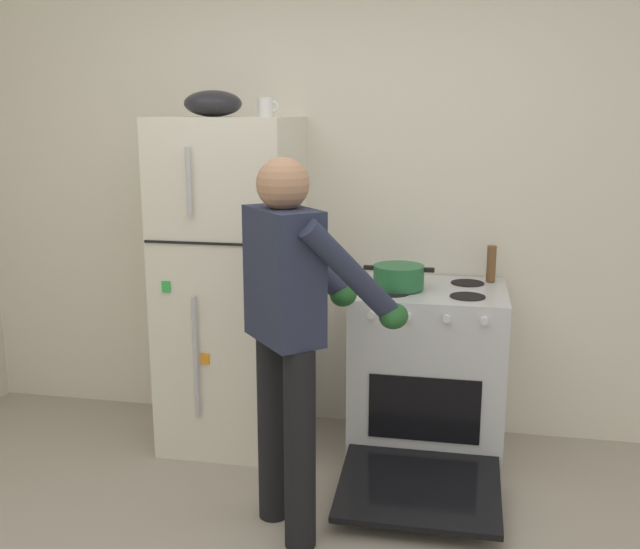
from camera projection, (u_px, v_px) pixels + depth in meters
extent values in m
cube|color=silver|center=(340.00, 189.00, 4.06)|extent=(6.00, 0.10, 2.70)
cube|color=silver|center=(233.00, 284.00, 3.90)|extent=(0.68, 0.68, 1.74)
cube|color=black|center=(209.00, 244.00, 3.51)|extent=(0.67, 0.01, 0.01)
cylinder|color=#B7B7BC|center=(196.00, 358.00, 3.63)|extent=(0.02, 0.02, 0.63)
cylinder|color=#B7B7BC|center=(189.00, 182.00, 3.44)|extent=(0.02, 0.02, 0.33)
cube|color=green|center=(166.00, 287.00, 3.60)|extent=(0.04, 0.01, 0.06)
cube|color=orange|center=(205.00, 359.00, 3.64)|extent=(0.04, 0.01, 0.06)
cube|color=red|center=(256.00, 304.00, 3.53)|extent=(0.04, 0.01, 0.06)
cube|color=silver|center=(428.00, 372.00, 3.79)|extent=(0.76, 0.64, 0.90)
cube|color=black|center=(424.00, 409.00, 3.50)|extent=(0.53, 0.01, 0.32)
cylinder|color=black|center=(392.00, 293.00, 3.59)|extent=(0.17, 0.17, 0.01)
cylinder|color=black|center=(468.00, 296.00, 3.52)|extent=(0.17, 0.17, 0.01)
cylinder|color=black|center=(397.00, 280.00, 3.87)|extent=(0.17, 0.17, 0.01)
cylinder|color=black|center=(468.00, 283.00, 3.80)|extent=(0.17, 0.17, 0.01)
cylinder|color=silver|center=(371.00, 315.00, 3.44)|extent=(0.04, 0.03, 0.04)
cylinder|color=silver|center=(408.00, 317.00, 3.41)|extent=(0.04, 0.03, 0.04)
cylinder|color=silver|center=(447.00, 319.00, 3.37)|extent=(0.04, 0.03, 0.04)
cylinder|color=silver|center=(484.00, 321.00, 3.34)|extent=(0.04, 0.03, 0.04)
cube|color=black|center=(419.00, 488.00, 3.29)|extent=(0.72, 0.57, 0.10)
cylinder|color=black|center=(272.00, 426.00, 3.19)|extent=(0.13, 0.13, 0.86)
cylinder|color=black|center=(300.00, 450.00, 2.96)|extent=(0.13, 0.13, 0.86)
cube|color=#23283D|center=(284.00, 275.00, 2.92)|extent=(0.38, 0.40, 0.54)
sphere|color=#A37556|center=(283.00, 184.00, 2.84)|extent=(0.21, 0.21, 0.21)
sphere|color=#272727|center=(283.00, 193.00, 2.85)|extent=(0.15, 0.15, 0.15)
cylinder|color=#23283D|center=(305.00, 256.00, 3.18)|extent=(0.41, 0.37, 0.46)
cylinder|color=#23283D|center=(352.00, 274.00, 2.84)|extent=(0.41, 0.37, 0.46)
ellipsoid|color=#1E5123|center=(343.00, 295.00, 3.32)|extent=(0.12, 0.18, 0.10)
ellipsoid|color=#1E5123|center=(394.00, 316.00, 2.98)|extent=(0.12, 0.18, 0.10)
cylinder|color=#236638|center=(399.00, 277.00, 3.66)|extent=(0.25, 0.25, 0.12)
cube|color=black|center=(369.00, 268.00, 3.68)|extent=(0.05, 0.03, 0.02)
cube|color=black|center=(429.00, 270.00, 3.63)|extent=(0.05, 0.03, 0.02)
cylinder|color=silver|center=(265.00, 107.00, 3.71)|extent=(0.08, 0.08, 0.10)
torus|color=silver|center=(274.00, 106.00, 3.70)|extent=(0.06, 0.01, 0.06)
cylinder|color=brown|center=(491.00, 264.00, 3.81)|extent=(0.05, 0.05, 0.19)
ellipsoid|color=black|center=(213.00, 103.00, 3.71)|extent=(0.29, 0.29, 0.13)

